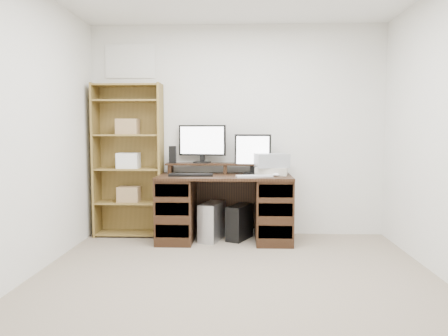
# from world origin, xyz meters

# --- Properties ---
(room) EXTENTS (3.54, 4.04, 2.54)m
(room) POSITION_xyz_m (-0.00, 0.00, 1.25)
(room) COLOR gray
(room) RESTS_ON ground
(desk) EXTENTS (1.50, 0.70, 0.75)m
(desk) POSITION_xyz_m (-0.14, 1.64, 0.39)
(desk) COLOR black
(desk) RESTS_ON ground
(riser_shelf) EXTENTS (1.40, 0.22, 0.12)m
(riser_shelf) POSITION_xyz_m (-0.14, 1.85, 0.84)
(riser_shelf) COLOR black
(riser_shelf) RESTS_ON desk
(monitor_wide) EXTENTS (0.56, 0.17, 0.45)m
(monitor_wide) POSITION_xyz_m (-0.41, 1.89, 1.12)
(monitor_wide) COLOR black
(monitor_wide) RESTS_ON riser_shelf
(monitor_small) EXTENTS (0.42, 0.18, 0.46)m
(monitor_small) POSITION_xyz_m (0.18, 1.78, 1.00)
(monitor_small) COLOR black
(monitor_small) RESTS_ON desk
(speaker) EXTENTS (0.08, 0.08, 0.20)m
(speaker) POSITION_xyz_m (-0.76, 1.85, 0.97)
(speaker) COLOR black
(speaker) RESTS_ON riser_shelf
(keyboard_black) EXTENTS (0.49, 0.19, 0.03)m
(keyboard_black) POSITION_xyz_m (-0.51, 1.54, 0.76)
(keyboard_black) COLOR black
(keyboard_black) RESTS_ON desk
(keyboard_white) EXTENTS (0.41, 0.19, 0.02)m
(keyboard_white) POSITION_xyz_m (0.19, 1.47, 0.76)
(keyboard_white) COLOR silver
(keyboard_white) RESTS_ON desk
(mouse) EXTENTS (0.09, 0.07, 0.03)m
(mouse) POSITION_xyz_m (0.43, 1.55, 0.77)
(mouse) COLOR white
(mouse) RESTS_ON desk
(printer) EXTENTS (0.39, 0.31, 0.09)m
(printer) POSITION_xyz_m (0.39, 1.69, 0.79)
(printer) COLOR #BEB7A6
(printer) RESTS_ON desk
(basket) EXTENTS (0.41, 0.33, 0.16)m
(basket) POSITION_xyz_m (0.39, 1.69, 0.92)
(basket) COLOR #989DA3
(basket) RESTS_ON printer
(tower_silver) EXTENTS (0.30, 0.47, 0.43)m
(tower_silver) POSITION_xyz_m (-0.28, 1.65, 0.22)
(tower_silver) COLOR #B9BBC0
(tower_silver) RESTS_ON ground
(tower_black) EXTENTS (0.32, 0.43, 0.40)m
(tower_black) POSITION_xyz_m (0.03, 1.71, 0.20)
(tower_black) COLOR black
(tower_black) RESTS_ON ground
(bookshelf) EXTENTS (0.80, 0.30, 1.80)m
(bookshelf) POSITION_xyz_m (-1.28, 1.86, 0.92)
(bookshelf) COLOR olive
(bookshelf) RESTS_ON ground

